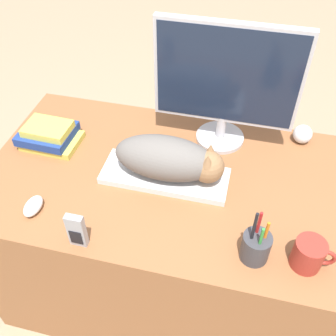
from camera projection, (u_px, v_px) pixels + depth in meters
desk at (172, 238)px, 1.65m from camera, size 1.35×0.76×0.73m
keyboard at (165, 176)px, 1.39m from camera, size 0.45×0.16×0.02m
cat at (171, 159)px, 1.32m from camera, size 0.38×0.16×0.15m
monitor at (227, 81)px, 1.36m from camera, size 0.51×0.19×0.47m
computer_mouse at (33, 206)px, 1.28m from camera, size 0.05×0.09×0.04m
coffee_mug at (309, 254)px, 1.11m from camera, size 0.12×0.09×0.10m
pen_cup at (256, 246)px, 1.13m from camera, size 0.08×0.08×0.20m
baseball at (303, 134)px, 1.51m from camera, size 0.07×0.07×0.07m
phone at (77, 231)px, 1.16m from camera, size 0.05×0.03×0.13m
book_stack at (49, 135)px, 1.50m from camera, size 0.22×0.18×0.09m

